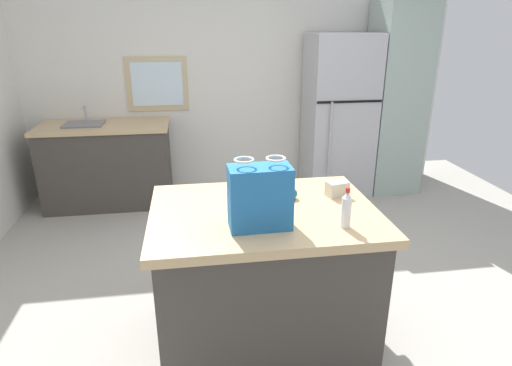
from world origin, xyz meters
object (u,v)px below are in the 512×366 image
tall_cabinet (395,99)px  ear_defenders (283,197)px  kitchen_island (263,277)px  bottle (346,210)px  refrigerator (339,116)px  shopping_bag (260,197)px  small_box (337,189)px

tall_cabinet → ear_defenders: tall_cabinet is taller
kitchen_island → bottle: 0.73m
refrigerator → ear_defenders: refrigerator is taller
shopping_bag → refrigerator: bearing=63.3°
shopping_bag → ear_defenders: shopping_bag is taller
kitchen_island → tall_cabinet: size_ratio=0.59×
kitchen_island → bottle: size_ratio=5.90×
shopping_bag → small_box: (0.54, 0.35, -0.12)m
kitchen_island → ear_defenders: ear_defenders is taller
kitchen_island → shopping_bag: shopping_bag is taller
bottle → tall_cabinet: bearing=60.1°
bottle → small_box: bearing=77.1°
kitchen_island → refrigerator: 2.83m
shopping_bag → kitchen_island: bearing=74.8°
small_box → bottle: bearing=-102.9°
kitchen_island → shopping_bag: (-0.06, -0.22, 0.62)m
tall_cabinet → shopping_bag: 3.37m
tall_cabinet → ear_defenders: bearing=-127.8°
kitchen_island → tall_cabinet: bearing=51.5°
small_box → ear_defenders: (-0.34, -0.02, -0.02)m
kitchen_island → bottle: bottle is taller
tall_cabinet → kitchen_island: bearing=-128.5°
bottle → ear_defenders: bottle is taller
refrigerator → bottle: refrigerator is taller
shopping_bag → small_box: shopping_bag is taller
refrigerator → shopping_bag: 3.02m
refrigerator → small_box: 2.48m
tall_cabinet → small_box: bearing=-122.5°
ear_defenders → kitchen_island: bearing=-140.3°
refrigerator → kitchen_island: bearing=-117.6°
refrigerator → small_box: size_ratio=14.38×
kitchen_island → small_box: (0.48, 0.13, 0.50)m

